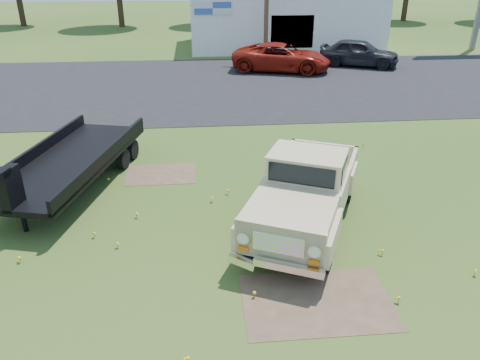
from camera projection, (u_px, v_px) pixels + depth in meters
name	position (u px, v px, depth m)	size (l,w,h in m)	color
ground	(232.00, 228.00, 12.02)	(140.00, 140.00, 0.00)	#314F19
asphalt_lot	(211.00, 85.00, 25.50)	(90.00, 14.00, 0.02)	black
dirt_patch_a	(317.00, 302.00, 9.45)	(3.00, 2.00, 0.01)	brown
dirt_patch_b	(161.00, 174.00, 15.00)	(2.20, 1.60, 0.01)	brown
commercial_building	(283.00, 18.00, 35.87)	(14.20, 8.20, 4.15)	silver
vintage_pickup_truck	(305.00, 190.00, 11.74)	(2.18, 5.61, 2.03)	#C7B685
flatbed_trailer	(70.00, 157.00, 13.83)	(2.31, 6.94, 1.89)	black
red_pickup	(281.00, 58.00, 28.24)	(2.70, 5.86, 1.63)	maroon
dark_sedan	(359.00, 53.00, 29.52)	(1.98, 4.92, 1.68)	black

